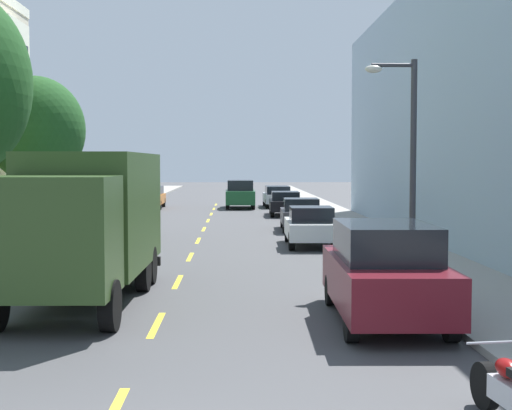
% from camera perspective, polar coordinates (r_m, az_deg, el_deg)
% --- Properties ---
extents(ground_plane, '(160.00, 160.00, 0.00)m').
position_cam_1_polar(ground_plane, '(36.83, -3.95, -1.50)').
color(ground_plane, '#424244').
extents(sidewalk_left, '(3.20, 120.00, 0.14)m').
position_cam_1_polar(sidewalk_left, '(35.85, -15.50, -1.63)').
color(sidewalk_left, '#99968E').
rests_on(sidewalk_left, ground_plane).
extents(sidewalk_right, '(3.20, 120.00, 0.14)m').
position_cam_1_polar(sidewalk_right, '(35.24, 7.53, -1.62)').
color(sidewalk_right, '#99968E').
rests_on(sidewalk_right, ground_plane).
extents(lane_centerline_dashes, '(0.14, 47.20, 0.01)m').
position_cam_1_polar(lane_centerline_dashes, '(31.35, -4.37, -2.34)').
color(lane_centerline_dashes, yellow).
rests_on(lane_centerline_dashes, ground_plane).
extents(street_tree_third, '(3.87, 3.87, 6.40)m').
position_cam_1_polar(street_tree_third, '(29.86, -17.06, 5.70)').
color(street_tree_third, '#47331E').
rests_on(street_tree_third, sidewalk_left).
extents(street_lamp, '(1.35, 0.28, 5.61)m').
position_cam_1_polar(street_lamp, '(18.97, 11.84, 4.36)').
color(street_lamp, '#38383D').
rests_on(street_lamp, sidewalk_right).
extents(delivery_box_truck, '(2.52, 7.39, 3.33)m').
position_cam_1_polar(delivery_box_truck, '(16.53, -13.20, -0.94)').
color(delivery_box_truck, '#2D471E').
rests_on(delivery_box_truck, ground_plane).
extents(parked_sedan_black, '(1.91, 4.54, 1.43)m').
position_cam_1_polar(parked_sedan_black, '(42.51, 2.32, 0.17)').
color(parked_sedan_black, black).
rests_on(parked_sedan_black, ground_plane).
extents(parked_hatchback_white, '(1.81, 4.03, 1.50)m').
position_cam_1_polar(parked_hatchback_white, '(26.84, 4.32, -1.68)').
color(parked_hatchback_white, silver).
rests_on(parked_hatchback_white, ground_plane).
extents(parked_sedan_teal, '(1.86, 4.52, 1.43)m').
position_cam_1_polar(parked_sedan_teal, '(25.64, -15.06, -2.03)').
color(parked_sedan_teal, '#195B60').
rests_on(parked_sedan_teal, ground_plane).
extents(parked_hatchback_charcoal, '(1.85, 4.05, 1.50)m').
position_cam_1_polar(parked_hatchback_charcoal, '(33.10, 3.55, -0.73)').
color(parked_hatchback_charcoal, '#333338').
rests_on(parked_hatchback_charcoal, ground_plane).
extents(parked_wagon_silver, '(1.88, 4.72, 1.50)m').
position_cam_1_polar(parked_wagon_silver, '(50.66, 1.68, 0.74)').
color(parked_wagon_silver, '#B2B5BA').
rests_on(parked_wagon_silver, ground_plane).
extents(parked_wagon_orange, '(1.91, 4.73, 1.50)m').
position_cam_1_polar(parked_wagon_orange, '(49.88, -8.40, 0.66)').
color(parked_wagon_orange, orange).
rests_on(parked_wagon_orange, ground_plane).
extents(parked_suv_burgundy, '(2.06, 4.84, 1.93)m').
position_cam_1_polar(parked_suv_burgundy, '(14.30, 10.15, -5.21)').
color(parked_suv_burgundy, maroon).
rests_on(parked_suv_burgundy, ground_plane).
extents(parked_wagon_champagne, '(1.95, 4.75, 1.50)m').
position_cam_1_polar(parked_wagon_champagne, '(31.29, -12.31, -0.95)').
color(parked_wagon_champagne, tan).
rests_on(parked_wagon_champagne, ground_plane).
extents(moving_forest_sedan, '(1.95, 4.80, 1.93)m').
position_cam_1_polar(moving_forest_sedan, '(49.50, -1.26, 0.89)').
color(moving_forest_sedan, '#194C28').
rests_on(moving_forest_sedan, ground_plane).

